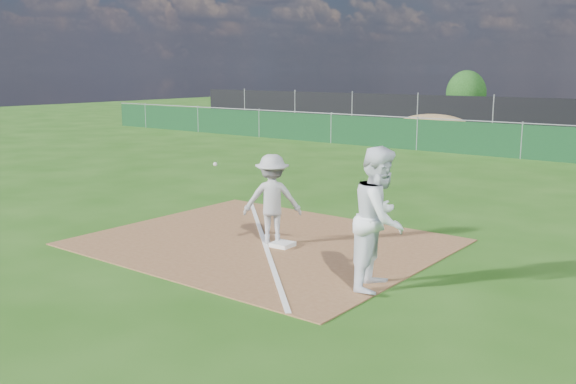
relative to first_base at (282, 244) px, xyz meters
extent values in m
plane|color=#204F11|center=(-0.46, 9.04, -0.06)|extent=(90.00, 90.00, 0.00)
cube|color=brown|center=(-0.46, 0.04, -0.05)|extent=(6.00, 5.00, 0.02)
cube|color=white|center=(-0.46, 0.04, -0.03)|extent=(5.01, 5.01, 0.01)
cube|color=#0D3217|center=(-0.46, 14.04, 0.54)|extent=(44.00, 0.05, 1.20)
ellipsoid|color=olive|center=(-5.46, 17.54, 0.53)|extent=(3.38, 2.60, 1.17)
cube|color=white|center=(0.00, 0.00, 0.00)|extent=(0.37, 0.37, 0.07)
imported|color=#B8B8BA|center=(-0.29, 0.07, 0.76)|extent=(1.18, 1.10, 1.60)
sphere|color=white|center=(-1.81, 0.21, 1.24)|extent=(0.08, 0.08, 0.08)
imported|color=white|center=(2.39, -0.81, 0.96)|extent=(0.98, 1.14, 2.04)
imported|color=#A0A2A7|center=(-4.54, 26.49, 0.71)|extent=(4.56, 2.03, 1.52)
cylinder|color=#382316|center=(-9.88, 31.75, 0.37)|extent=(0.24, 0.24, 0.85)
ellipsoid|color=#174213|center=(-9.88, 31.75, 1.51)|extent=(2.56, 2.56, 2.94)
camera|label=1|loc=(6.76, -8.55, 3.03)|focal=40.00mm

